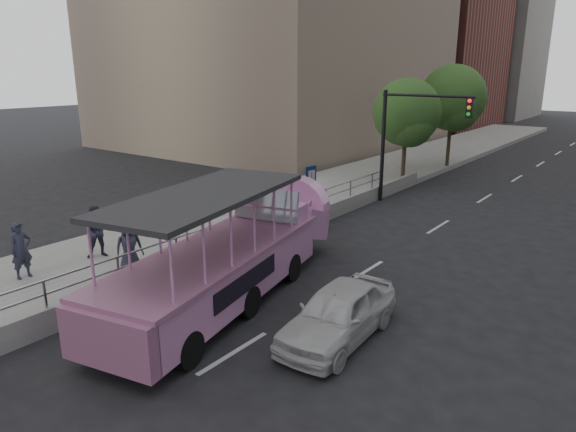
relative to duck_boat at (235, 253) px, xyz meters
The scene contains 15 objects.
ground 1.69m from the duck_boat, 19.02° to the right, with size 160.00×160.00×0.00m, color black.
sidewalk 10.70m from the duck_boat, 115.61° to the left, with size 5.50×80.00×0.30m, color #9A9994.
kerb_wall 2.64m from the duck_boat, 140.89° to the left, with size 0.24×30.00×0.36m, color #989893.
guardrail 2.54m from the duck_boat, 140.89° to the left, with size 0.07×22.00×0.71m.
duck_boat is the anchor object (origin of this frame).
car 3.72m from the duck_boat, ahead, with size 1.54×3.82×1.30m, color beige.
pedestrian_near 6.15m from the duck_boat, 146.55° to the right, with size 0.61×0.40×1.66m, color #282A3B.
pedestrian_mid 5.02m from the duck_boat, 167.75° to the right, with size 0.82×0.63×1.68m, color #282A3B.
pedestrian_far 3.28m from the duck_boat, 156.96° to the right, with size 0.79×0.51×1.61m, color #282A3B.
parking_sign 6.62m from the duck_boat, 106.27° to the left, with size 0.12×0.56×2.51m.
traffic_signal 12.34m from the duck_boat, 92.65° to the left, with size 4.20×0.32×5.20m.
street_tree_near 15.90m from the duck_boat, 97.91° to the left, with size 3.52×3.52×5.72m.
street_tree_far 21.84m from the duck_boat, 95.19° to the left, with size 3.97×3.97×6.45m.
midrise_brick 51.86m from the duck_boat, 109.50° to the left, with size 18.00×16.00×26.00m, color brown.
midrise_stone_b 65.91m from the duck_boat, 103.15° to the left, with size 16.00×14.00×20.00m, color slate.
Camera 1 is at (8.12, -9.34, 6.07)m, focal length 32.00 mm.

